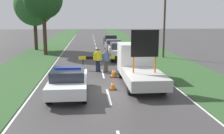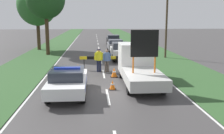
{
  "view_description": "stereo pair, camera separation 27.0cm",
  "coord_description": "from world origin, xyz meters",
  "px_view_note": "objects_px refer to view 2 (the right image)",
  "views": [
    {
      "loc": [
        -0.98,
        -13.94,
        4.02
      ],
      "look_at": [
        0.39,
        1.42,
        1.1
      ],
      "focal_mm": 42.0,
      "sensor_mm": 36.0,
      "label": 1
    },
    {
      "loc": [
        -0.71,
        -13.96,
        4.02
      ],
      "look_at": [
        0.39,
        1.42,
        1.1
      ],
      "focal_mm": 42.0,
      "sensor_mm": 36.0,
      "label": 2
    }
  ],
  "objects_px": {
    "traffic_cone_near_police": "(78,67)",
    "queued_car_van_white": "(120,51)",
    "road_barrier": "(101,58)",
    "utility_pole": "(167,17)",
    "police_officer": "(99,58)",
    "queued_car_suv_grey": "(115,45)",
    "queued_car_sedan_black": "(113,40)",
    "police_car": "(68,81)",
    "work_truck": "(138,64)",
    "pedestrian_civilian": "(107,59)",
    "roadside_tree_near_left": "(37,5)",
    "traffic_cone_centre_front": "(114,72)",
    "traffic_cone_near_truck": "(113,85)"
  },
  "relations": [
    {
      "from": "road_barrier",
      "to": "utility_pole",
      "type": "bearing_deg",
      "value": 34.61
    },
    {
      "from": "police_car",
      "to": "traffic_cone_centre_front",
      "type": "xyz_separation_m",
      "value": [
        2.75,
        3.97,
        -0.41
      ]
    },
    {
      "from": "police_car",
      "to": "roadside_tree_near_left",
      "type": "xyz_separation_m",
      "value": [
        -5.5,
        20.08,
        4.78
      ]
    },
    {
      "from": "police_car",
      "to": "queued_car_suv_grey",
      "type": "bearing_deg",
      "value": 72.9
    },
    {
      "from": "queued_car_sedan_black",
      "to": "roadside_tree_near_left",
      "type": "xyz_separation_m",
      "value": [
        -9.77,
        -4.89,
        4.72
      ]
    },
    {
      "from": "utility_pole",
      "to": "pedestrian_civilian",
      "type": "bearing_deg",
      "value": -133.92
    },
    {
      "from": "work_truck",
      "to": "queued_car_van_white",
      "type": "relative_size",
      "value": 1.46
    },
    {
      "from": "police_car",
      "to": "queued_car_suv_grey",
      "type": "relative_size",
      "value": 1.05
    },
    {
      "from": "police_car",
      "to": "work_truck",
      "type": "bearing_deg",
      "value": 27.39
    },
    {
      "from": "work_truck",
      "to": "traffic_cone_near_police",
      "type": "relative_size",
      "value": 12.33
    },
    {
      "from": "road_barrier",
      "to": "traffic_cone_near_police",
      "type": "height_order",
      "value": "road_barrier"
    },
    {
      "from": "queued_car_van_white",
      "to": "road_barrier",
      "type": "bearing_deg",
      "value": 67.44
    },
    {
      "from": "police_officer",
      "to": "queued_car_suv_grey",
      "type": "relative_size",
      "value": 0.39
    },
    {
      "from": "pedestrian_civilian",
      "to": "utility_pole",
      "type": "bearing_deg",
      "value": 42.1
    },
    {
      "from": "road_barrier",
      "to": "queued_car_van_white",
      "type": "height_order",
      "value": "queued_car_van_white"
    },
    {
      "from": "police_officer",
      "to": "queued_car_suv_grey",
      "type": "height_order",
      "value": "police_officer"
    },
    {
      "from": "police_car",
      "to": "queued_car_van_white",
      "type": "xyz_separation_m",
      "value": [
        3.96,
        11.46,
        0.13
      ]
    },
    {
      "from": "traffic_cone_near_police",
      "to": "queued_car_sedan_black",
      "type": "distance_m",
      "value": 19.03
    },
    {
      "from": "work_truck",
      "to": "police_car",
      "type": "bearing_deg",
      "value": 28.87
    },
    {
      "from": "queued_car_van_white",
      "to": "utility_pole",
      "type": "xyz_separation_m",
      "value": [
        4.67,
        0.9,
        3.19
      ]
    },
    {
      "from": "traffic_cone_near_police",
      "to": "queued_car_van_white",
      "type": "relative_size",
      "value": 0.12
    },
    {
      "from": "work_truck",
      "to": "traffic_cone_centre_front",
      "type": "xyz_separation_m",
      "value": [
        -1.39,
        1.4,
        -0.79
      ]
    },
    {
      "from": "road_barrier",
      "to": "utility_pole",
      "type": "height_order",
      "value": "utility_pole"
    },
    {
      "from": "work_truck",
      "to": "traffic_cone_near_police",
      "type": "distance_m",
      "value": 5.61
    },
    {
      "from": "work_truck",
      "to": "utility_pole",
      "type": "distance_m",
      "value": 11.15
    },
    {
      "from": "police_officer",
      "to": "utility_pole",
      "type": "xyz_separation_m",
      "value": [
        6.87,
        6.49,
        3.02
      ]
    },
    {
      "from": "road_barrier",
      "to": "traffic_cone_near_police",
      "type": "xyz_separation_m",
      "value": [
        -1.83,
        -0.29,
        -0.63
      ]
    },
    {
      "from": "police_officer",
      "to": "work_truck",
      "type": "bearing_deg",
      "value": 131.17
    },
    {
      "from": "traffic_cone_centre_front",
      "to": "queued_car_sedan_black",
      "type": "distance_m",
      "value": 21.06
    },
    {
      "from": "work_truck",
      "to": "roadside_tree_near_left",
      "type": "xyz_separation_m",
      "value": [
        -9.65,
        17.51,
        4.4
      ]
    },
    {
      "from": "road_barrier",
      "to": "utility_pole",
      "type": "distance_m",
      "value": 9.3
    },
    {
      "from": "traffic_cone_near_truck",
      "to": "queued_car_suv_grey",
      "type": "height_order",
      "value": "queued_car_suv_grey"
    },
    {
      "from": "work_truck",
      "to": "queued_car_sedan_black",
      "type": "xyz_separation_m",
      "value": [
        0.12,
        22.4,
        -0.33
      ]
    },
    {
      "from": "traffic_cone_near_police",
      "to": "roadside_tree_near_left",
      "type": "distance_m",
      "value": 15.71
    },
    {
      "from": "road_barrier",
      "to": "pedestrian_civilian",
      "type": "relative_size",
      "value": 2.03
    },
    {
      "from": "police_officer",
      "to": "queued_car_sedan_black",
      "type": "bearing_deg",
      "value": -92.26
    },
    {
      "from": "traffic_cone_near_police",
      "to": "queued_car_sedan_black",
      "type": "relative_size",
      "value": 0.12
    },
    {
      "from": "traffic_cone_near_police",
      "to": "utility_pole",
      "type": "bearing_deg",
      "value": 35.08
    },
    {
      "from": "work_truck",
      "to": "road_barrier",
      "type": "bearing_deg",
      "value": -65.1
    },
    {
      "from": "traffic_cone_near_truck",
      "to": "queued_car_suv_grey",
      "type": "distance_m",
      "value": 16.99
    },
    {
      "from": "queued_car_suv_grey",
      "to": "roadside_tree_near_left",
      "type": "xyz_separation_m",
      "value": [
        -9.49,
        2.35,
        4.76
      ]
    },
    {
      "from": "roadside_tree_near_left",
      "to": "utility_pole",
      "type": "xyz_separation_m",
      "value": [
        14.13,
        -7.72,
        -1.46
      ]
    },
    {
      "from": "traffic_cone_near_truck",
      "to": "roadside_tree_near_left",
      "type": "relative_size",
      "value": 0.07
    },
    {
      "from": "traffic_cone_near_police",
      "to": "queued_car_sedan_black",
      "type": "bearing_deg",
      "value": 77.49
    },
    {
      "from": "queued_car_suv_grey",
      "to": "queued_car_sedan_black",
      "type": "bearing_deg",
      "value": -92.21
    },
    {
      "from": "queued_car_van_white",
      "to": "police_officer",
      "type": "bearing_deg",
      "value": 68.54
    },
    {
      "from": "road_barrier",
      "to": "pedestrian_civilian",
      "type": "bearing_deg",
      "value": -72.22
    },
    {
      "from": "road_barrier",
      "to": "traffic_cone_centre_front",
      "type": "xyz_separation_m",
      "value": [
        0.78,
        -2.72,
        -0.54
      ]
    },
    {
      "from": "road_barrier",
      "to": "work_truck",
      "type": "bearing_deg",
      "value": -67.97
    },
    {
      "from": "traffic_cone_centre_front",
      "to": "utility_pole",
      "type": "distance_m",
      "value": 10.9
    }
  ]
}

